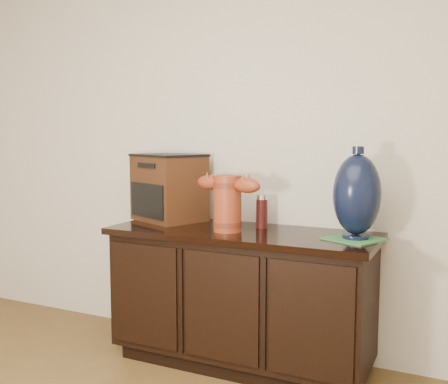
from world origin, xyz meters
The scene contains 6 objects.
sideboard centered at (0.00, 2.23, 0.39)m, with size 1.46×0.56×0.75m.
terracotta_vessel centered at (-0.06, 2.17, 0.92)m, with size 0.43×0.19×0.30m.
tv_radio centered at (-0.53, 2.35, 0.96)m, with size 0.49×0.45×0.40m.
green_mat centered at (0.61, 2.24, 0.76)m, with size 0.24×0.24×0.01m, color #326F3A.
lamp_base centered at (0.61, 2.24, 0.98)m, with size 0.31×0.31×0.45m.
spray_can centered at (0.07, 2.35, 0.85)m, with size 0.06×0.06×0.19m.
Camera 1 is at (1.12, -0.34, 1.27)m, focal length 42.00 mm.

